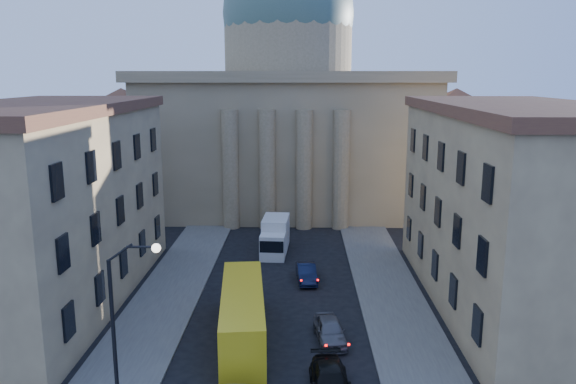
% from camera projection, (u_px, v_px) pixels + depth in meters
% --- Properties ---
extents(sidewalk_left, '(5.00, 60.00, 0.15)m').
position_uv_depth(sidewalk_left, '(151.00, 324.00, 37.96)').
color(sidewalk_left, '#504E49').
rests_on(sidewalk_left, ground).
extents(sidewalk_right, '(5.00, 60.00, 0.15)m').
position_uv_depth(sidewalk_right, '(403.00, 326.00, 37.61)').
color(sidewalk_right, '#504E49').
rests_on(sidewalk_right, ground).
extents(church, '(68.02, 28.76, 36.60)m').
position_uv_depth(church, '(288.00, 112.00, 72.04)').
color(church, '#7B6A4B').
rests_on(church, ground).
extents(building_left, '(11.60, 26.60, 14.70)m').
position_uv_depth(building_left, '(44.00, 204.00, 40.56)').
color(building_left, tan).
rests_on(building_left, ground).
extents(building_right, '(11.60, 26.60, 14.70)m').
position_uv_depth(building_right, '(517.00, 206.00, 39.84)').
color(building_right, tan).
rests_on(building_right, ground).
extents(street_lamp, '(2.62, 0.44, 8.83)m').
position_uv_depth(street_lamp, '(123.00, 314.00, 27.08)').
color(street_lamp, black).
rests_on(street_lamp, ground).
extents(car_right_mid, '(2.34, 5.11, 1.45)m').
position_uv_depth(car_right_mid, '(330.00, 383.00, 29.49)').
color(car_right_mid, black).
rests_on(car_right_mid, ground).
extents(car_right_far, '(2.24, 4.52, 1.48)m').
position_uv_depth(car_right_far, '(330.00, 330.00, 35.51)').
color(car_right_far, '#545459').
rests_on(car_right_far, ground).
extents(car_right_distant, '(1.85, 4.39, 1.41)m').
position_uv_depth(car_right_distant, '(306.00, 273.00, 45.91)').
color(car_right_distant, black).
rests_on(car_right_distant, ground).
extents(city_bus, '(3.72, 11.66, 3.23)m').
position_uv_depth(city_bus, '(243.00, 313.00, 35.62)').
color(city_bus, gold).
rests_on(city_bus, ground).
extents(box_truck, '(2.63, 6.01, 3.24)m').
position_uv_depth(box_truck, '(275.00, 237.00, 53.17)').
color(box_truck, silver).
rests_on(box_truck, ground).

